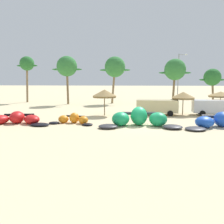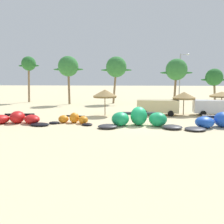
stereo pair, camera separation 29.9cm
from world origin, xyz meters
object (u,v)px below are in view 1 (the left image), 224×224
at_px(beach_umbrella_near_van, 104,94).
at_px(beach_umbrella_middle, 183,95).
at_px(kite_left_of_center, 139,119).
at_px(palm_leftmost, 27,65).
at_px(kite_left, 73,119).
at_px(kite_far_left, 16,119).
at_px(lamppost_west, 179,75).
at_px(parked_van, 214,106).
at_px(palm_left_of_gap, 115,67).
at_px(palm_center_right, 212,78).
at_px(beach_umbrella_near_palms, 221,94).
at_px(palm_left, 67,67).
at_px(palm_center_left, 175,70).
at_px(parked_car_second, 156,106).

distance_m(beach_umbrella_near_van, beach_umbrella_middle, 9.52).
relative_size(kite_left_of_center, palm_leftmost, 0.93).
xyz_separation_m(kite_left, beach_umbrella_middle, (12.01, 6.54, 1.96)).
xyz_separation_m(kite_far_left, lamppost_west, (20.26, 23.91, 4.53)).
xyz_separation_m(kite_left_of_center, beach_umbrella_middle, (5.58, 7.42, 1.69)).
relative_size(parked_van, palm_left_of_gap, 0.65).
height_order(beach_umbrella_near_van, lamppost_west, lamppost_west).
distance_m(kite_left, palm_center_right, 29.46).
height_order(kite_left_of_center, beach_umbrella_middle, beach_umbrella_middle).
distance_m(beach_umbrella_near_palms, palm_left, 24.39).
relative_size(kite_left, kite_left_of_center, 0.59).
height_order(beach_umbrella_near_van, palm_left, palm_left).
bearing_deg(palm_leftmost, lamppost_west, 4.88).
distance_m(beach_umbrella_near_palms, lamppost_west, 15.28).
xyz_separation_m(palm_left, palm_left_of_gap, (8.03, 2.07, -0.03)).
height_order(palm_left, palm_center_left, palm_left).
relative_size(beach_umbrella_near_palms, palm_center_right, 0.51).
distance_m(beach_umbrella_near_van, palm_left_of_gap, 14.97).
relative_size(palm_leftmost, palm_left, 1.03).
relative_size(kite_left, beach_umbrella_middle, 1.66).
distance_m(palm_left_of_gap, lamppost_west, 12.33).
bearing_deg(lamppost_west, parked_car_second, -109.52).
bearing_deg(palm_center_left, beach_umbrella_middle, -95.38).
bearing_deg(palm_left, kite_left, -74.12).
distance_m(palm_center_left, palm_center_right, 7.52).
relative_size(kite_far_left, palm_center_left, 0.95).
bearing_deg(palm_left, palm_center_right, 7.45).
xyz_separation_m(kite_left, parked_car_second, (8.76, 6.32, 0.70)).
relative_size(kite_far_left, palm_leftmost, 0.86).
bearing_deg(palm_center_right, palm_center_left, -160.76).
xyz_separation_m(beach_umbrella_near_van, lamppost_west, (12.19, 17.86, 2.36)).
distance_m(parked_van, palm_left_of_gap, 19.29).
height_order(parked_car_second, lamppost_west, lamppost_west).
bearing_deg(palm_leftmost, kite_left_of_center, -47.76).
xyz_separation_m(beach_umbrella_middle, palm_left, (-17.07, 11.25, 4.02)).
height_order(palm_center_left, palm_center_right, palm_center_left).
bearing_deg(parked_van, kite_left, -158.11).
bearing_deg(palm_leftmost, palm_left_of_gap, -3.45).
bearing_deg(parked_van, parked_car_second, 179.71).
relative_size(kite_left_of_center, palm_left, 0.96).
bearing_deg(palm_leftmost, palm_left, -20.32).
bearing_deg(kite_left, beach_umbrella_middle, 28.57).
xyz_separation_m(kite_left_of_center, palm_left_of_gap, (-3.47, 20.74, 5.68)).
height_order(beach_umbrella_near_van, palm_center_right, palm_center_right).
bearing_deg(kite_far_left, lamppost_west, 49.72).
xyz_separation_m(kite_far_left, palm_center_right, (25.66, 21.77, 4.11)).
height_order(palm_leftmost, palm_left_of_gap, palm_leftmost).
xyz_separation_m(palm_center_right, lamppost_west, (-5.40, 2.14, 0.42)).
distance_m(beach_umbrella_near_van, palm_center_left, 17.28).
bearing_deg(palm_center_left, lamppost_west, 70.77).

